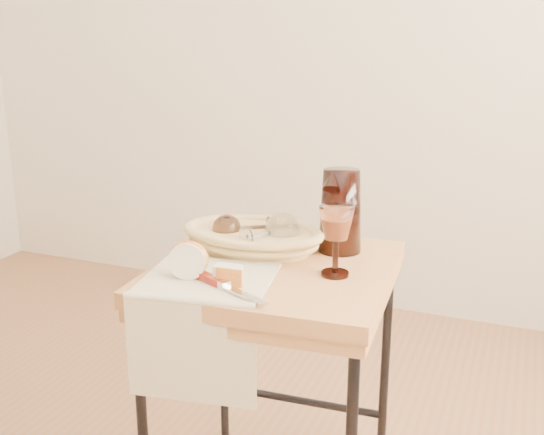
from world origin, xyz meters
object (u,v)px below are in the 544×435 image
at_px(tea_towel, 208,279).
at_px(table_knife, 227,286).
at_px(pitcher, 341,211).
at_px(wine_goblet, 336,241).
at_px(goblet_lying_a, 245,228).
at_px(side_table, 275,393).
at_px(goblet_lying_b, 267,233).
at_px(bread_basket, 253,239).
at_px(apple_half, 189,259).

distance_m(tea_towel, table_knife, 0.08).
relative_size(pitcher, wine_goblet, 1.52).
distance_m(tea_towel, goblet_lying_a, 0.25).
bearing_deg(tea_towel, side_table, 46.07).
bearing_deg(goblet_lying_b, bread_basket, 102.48).
bearing_deg(wine_goblet, bread_basket, 158.82).
relative_size(tea_towel, wine_goblet, 1.72).
xyz_separation_m(tea_towel, table_knife, (0.07, -0.05, 0.01)).
bearing_deg(goblet_lying_a, tea_towel, 65.13).
height_order(wine_goblet, apple_half, wine_goblet).
bearing_deg(bread_basket, pitcher, 20.76).
distance_m(goblet_lying_a, apple_half, 0.25).
height_order(goblet_lying_b, apple_half, goblet_lying_b).
bearing_deg(pitcher, apple_half, -139.71).
bearing_deg(goblet_lying_a, pitcher, 165.13).
bearing_deg(table_knife, pitcher, 92.22).
distance_m(side_table, goblet_lying_b, 0.40).
bearing_deg(apple_half, table_knife, -36.65).
relative_size(goblet_lying_a, pitcher, 0.49).
bearing_deg(bread_basket, goblet_lying_a, 153.85).
bearing_deg(side_table, goblet_lying_b, 126.27).
distance_m(goblet_lying_a, goblet_lying_b, 0.08).
relative_size(bread_basket, goblet_lying_b, 2.28).
xyz_separation_m(goblet_lying_a, table_knife, (0.09, -0.29, -0.03)).
height_order(bread_basket, wine_goblet, wine_goblet).
bearing_deg(goblet_lying_b, table_knife, -142.96).
distance_m(tea_towel, pitcher, 0.38).
height_order(goblet_lying_a, apple_half, apple_half).
xyz_separation_m(side_table, pitcher, (0.11, 0.15, 0.44)).
height_order(goblet_lying_b, table_knife, goblet_lying_b).
xyz_separation_m(bread_basket, pitcher, (0.20, 0.08, 0.07)).
bearing_deg(table_knife, goblet_lying_a, 131.57).
distance_m(goblet_lying_b, pitcher, 0.19).
distance_m(wine_goblet, table_knife, 0.26).
distance_m(tea_towel, goblet_lying_b, 0.22).
height_order(pitcher, wine_goblet, pitcher).
bearing_deg(wine_goblet, table_knife, -135.32).
relative_size(side_table, goblet_lying_b, 4.83).
height_order(tea_towel, bread_basket, bread_basket).
bearing_deg(apple_half, goblet_lying_b, 48.49).
distance_m(side_table, wine_goblet, 0.45).
relative_size(tea_towel, apple_half, 3.12).
relative_size(side_table, goblet_lying_a, 5.68).
relative_size(pitcher, table_knife, 1.13).
distance_m(pitcher, table_knife, 0.39).
bearing_deg(table_knife, tea_towel, 169.98).
relative_size(goblet_lying_a, goblet_lying_b, 0.85).
bearing_deg(pitcher, wine_goblet, -87.47).
bearing_deg(apple_half, pitcher, 33.65).
relative_size(side_table, table_knife, 3.16).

